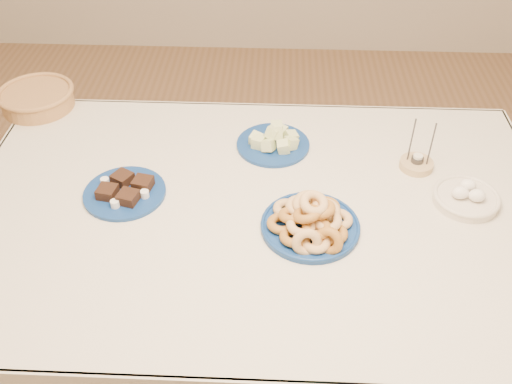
% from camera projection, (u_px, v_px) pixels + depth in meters
% --- Properties ---
extents(ground, '(5.00, 5.00, 0.00)m').
position_uv_depth(ground, '(257.00, 357.00, 2.11)').
color(ground, brown).
rests_on(ground, ground).
extents(dining_table, '(1.71, 1.11, 0.75)m').
position_uv_depth(dining_table, '(257.00, 234.00, 1.69)').
color(dining_table, brown).
rests_on(dining_table, ground).
extents(donut_platter, '(0.27, 0.27, 0.12)m').
position_uv_depth(donut_platter, '(311.00, 221.00, 1.53)').
color(donut_platter, navy).
rests_on(donut_platter, dining_table).
extents(melon_plate, '(0.28, 0.28, 0.08)m').
position_uv_depth(melon_plate, '(274.00, 142.00, 1.84)').
color(melon_plate, navy).
rests_on(melon_plate, dining_table).
extents(brownie_plate, '(0.28, 0.28, 0.04)m').
position_uv_depth(brownie_plate, '(125.00, 191.00, 1.66)').
color(brownie_plate, navy).
rests_on(brownie_plate, dining_table).
extents(wicker_basket, '(0.31, 0.31, 0.07)m').
position_uv_depth(wicker_basket, '(37.00, 98.00, 2.01)').
color(wicker_basket, olive).
rests_on(wicker_basket, dining_table).
extents(candle_holder, '(0.13, 0.13, 0.17)m').
position_uv_depth(candle_holder, '(416.00, 163.00, 1.75)').
color(candle_holder, tan).
rests_on(candle_holder, dining_table).
extents(egg_bowl, '(0.19, 0.19, 0.06)m').
position_uv_depth(egg_bowl, '(466.00, 197.00, 1.63)').
color(egg_bowl, beige).
rests_on(egg_bowl, dining_table).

